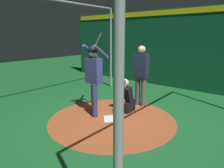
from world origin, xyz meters
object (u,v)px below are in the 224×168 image
batter (94,73)px  catcher (125,99)px  home_plate (112,119)px  umpire (141,72)px

batter → catcher: (-0.70, 0.53, -0.79)m
home_plate → batter: batter is taller
home_plate → catcher: 0.77m
home_plate → batter: (0.03, -0.60, 1.15)m
batter → umpire: (-1.43, 0.59, -0.12)m
home_plate → catcher: bearing=-174.2°
catcher → umpire: bearing=175.2°
home_plate → catcher: (-0.67, -0.07, 0.36)m
home_plate → batter: bearing=-87.2°
catcher → umpire: size_ratio=0.52×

